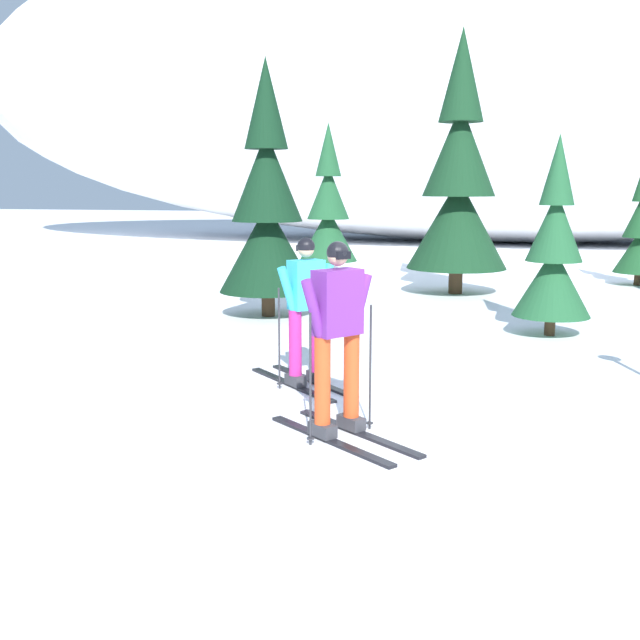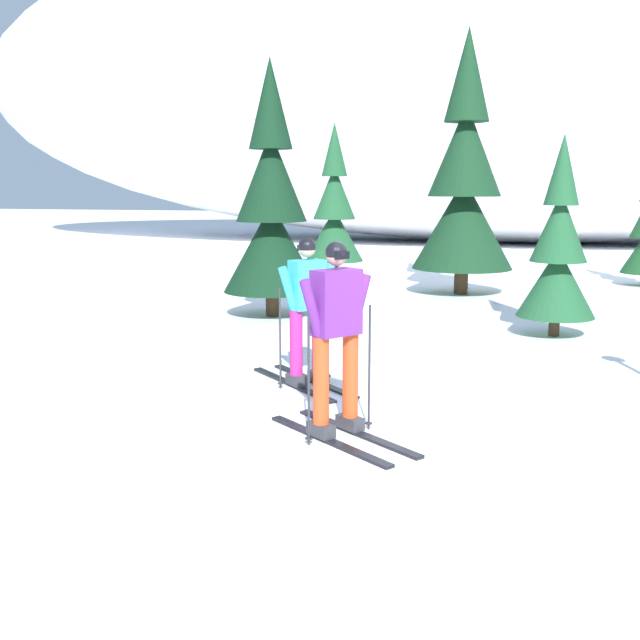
{
  "view_description": "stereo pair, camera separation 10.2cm",
  "coord_description": "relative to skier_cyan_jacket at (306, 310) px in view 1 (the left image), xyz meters",
  "views": [
    {
      "loc": [
        0.41,
        -7.02,
        2.33
      ],
      "look_at": [
        -1.39,
        0.41,
        0.95
      ],
      "focal_mm": 41.8,
      "sensor_mm": 36.0,
      "label": 1
    },
    {
      "loc": [
        0.5,
        -7.0,
        2.33
      ],
      "look_at": [
        -1.39,
        0.41,
        0.95
      ],
      "focal_mm": 41.8,
      "sensor_mm": 36.0,
      "label": 2
    }
  ],
  "objects": [
    {
      "name": "ground_plane",
      "position": [
        1.76,
        -1.24,
        -0.9
      ],
      "size": [
        120.0,
        120.0,
        0.0
      ],
      "primitive_type": "plane",
      "color": "white"
    },
    {
      "name": "snow_ridge_background",
      "position": [
        2.42,
        24.29,
        6.13
      ],
      "size": [
        48.72,
        16.98,
        14.06
      ],
      "primitive_type": "ellipsoid",
      "color": "white",
      "rests_on": "ground"
    },
    {
      "name": "pine_tree_left",
      "position": [
        -1.88,
        4.47,
        0.99
      ],
      "size": [
        1.75,
        1.75,
        4.53
      ],
      "color": "#47301E",
      "rests_on": "ground"
    },
    {
      "name": "pine_tree_far_left",
      "position": [
        -2.2,
        10.72,
        0.74
      ],
      "size": [
        1.52,
        1.52,
        3.94
      ],
      "color": "#47301E",
      "rests_on": "ground"
    },
    {
      "name": "pine_tree_center_left",
      "position": [
        1.25,
        8.17,
        1.44
      ],
      "size": [
        2.16,
        2.16,
        5.6
      ],
      "color": "#47301E",
      "rests_on": "ground"
    },
    {
      "name": "pine_tree_center",
      "position": [
        2.99,
        3.82,
        0.4
      ],
      "size": [
        1.2,
        1.2,
        3.12
      ],
      "color": "#47301E",
      "rests_on": "ground"
    },
    {
      "name": "skier_purple_jacket",
      "position": [
        0.74,
        -1.66,
        0.07
      ],
      "size": [
        1.62,
        1.41,
        1.84
      ],
      "color": "black",
      "rests_on": "ground"
    },
    {
      "name": "skier_cyan_jacket",
      "position": [
        0.0,
        0.0,
        0.0
      ],
      "size": [
        1.57,
        1.51,
        1.75
      ],
      "color": "black",
      "rests_on": "ground"
    }
  ]
}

